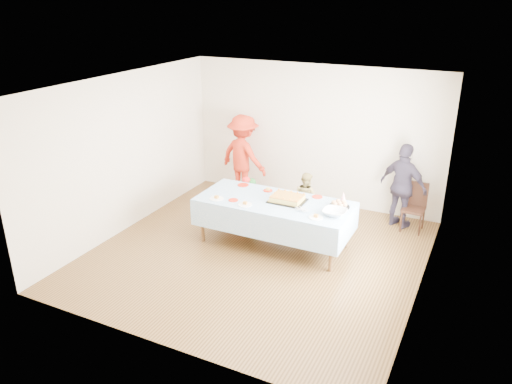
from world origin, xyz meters
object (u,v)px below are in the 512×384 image
(birthday_cake, at_px, (287,199))
(party_table, at_px, (274,204))
(adult_left, at_px, (243,156))
(dining_chair, at_px, (415,204))

(birthday_cake, bearing_deg, party_table, -158.67)
(birthday_cake, bearing_deg, adult_left, 135.27)
(adult_left, bearing_deg, party_table, 144.94)
(birthday_cake, xyz_separation_m, dining_chair, (1.78, 1.54, -0.35))
(dining_chair, xyz_separation_m, adult_left, (-3.42, 0.09, 0.37))
(birthday_cake, height_order, dining_chair, birthday_cake)
(party_table, bearing_deg, birthday_cake, 21.33)
(party_table, height_order, dining_chair, dining_chair)
(party_table, relative_size, birthday_cake, 4.39)
(birthday_cake, bearing_deg, dining_chair, 40.95)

